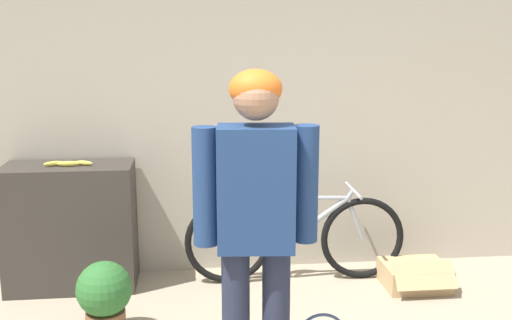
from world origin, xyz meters
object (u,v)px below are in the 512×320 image
at_px(banana, 68,163).
at_px(cardboard_box, 415,275).
at_px(bicycle, 295,237).
at_px(potted_plant, 105,296).
at_px(person, 256,209).

xyz_separation_m(banana, cardboard_box, (2.52, -0.26, -0.86)).
height_order(bicycle, cardboard_box, bicycle).
height_order(bicycle, potted_plant, bicycle).
height_order(person, cardboard_box, person).
bearing_deg(banana, potted_plant, -67.23).
bearing_deg(person, potted_plant, 144.85).
bearing_deg(bicycle, cardboard_box, -12.50).
bearing_deg(banana, cardboard_box, -5.84).
height_order(person, bicycle, person).
relative_size(bicycle, cardboard_box, 3.59).
height_order(person, banana, person).
bearing_deg(banana, bicycle, -1.58).
bearing_deg(person, bicycle, 77.70).
distance_m(person, potted_plant, 1.35).
distance_m(bicycle, potted_plant, 1.51).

